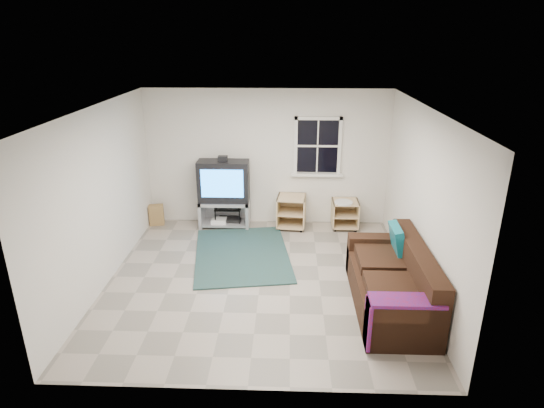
{
  "coord_description": "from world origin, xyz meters",
  "views": [
    {
      "loc": [
        0.4,
        -6.08,
        3.54
      ],
      "look_at": [
        0.16,
        0.4,
        1.09
      ],
      "focal_mm": 30.0,
      "sensor_mm": 36.0,
      "label": 1
    }
  ],
  "objects_px": {
    "tv_unit": "(224,188)",
    "sofa": "(393,284)",
    "side_table_right": "(345,212)",
    "av_rack": "(228,204)",
    "side_table_left": "(292,210)"
  },
  "relations": [
    {
      "from": "tv_unit",
      "to": "av_rack",
      "type": "relative_size",
      "value": 1.39
    },
    {
      "from": "av_rack",
      "to": "side_table_left",
      "type": "relative_size",
      "value": 1.61
    },
    {
      "from": "tv_unit",
      "to": "av_rack",
      "type": "xyz_separation_m",
      "value": [
        0.06,
        0.06,
        -0.33
      ]
    },
    {
      "from": "tv_unit",
      "to": "side_table_right",
      "type": "xyz_separation_m",
      "value": [
        2.31,
        0.02,
        -0.46
      ]
    },
    {
      "from": "side_table_left",
      "to": "sofa",
      "type": "xyz_separation_m",
      "value": [
        1.37,
        -2.7,
        0.0
      ]
    },
    {
      "from": "av_rack",
      "to": "sofa",
      "type": "xyz_separation_m",
      "value": [
        2.6,
        -2.74,
        -0.1
      ]
    },
    {
      "from": "sofa",
      "to": "side_table_right",
      "type": "bearing_deg",
      "value": 97.43
    },
    {
      "from": "av_rack",
      "to": "side_table_right",
      "type": "xyz_separation_m",
      "value": [
        2.25,
        -0.04,
        -0.12
      ]
    },
    {
      "from": "side_table_left",
      "to": "side_table_right",
      "type": "xyz_separation_m",
      "value": [
        1.02,
        0.0,
        -0.02
      ]
    },
    {
      "from": "side_table_left",
      "to": "sofa",
      "type": "bearing_deg",
      "value": -63.11
    },
    {
      "from": "side_table_right",
      "to": "av_rack",
      "type": "bearing_deg",
      "value": 179.07
    },
    {
      "from": "tv_unit",
      "to": "sofa",
      "type": "relative_size",
      "value": 0.67
    },
    {
      "from": "side_table_left",
      "to": "sofa",
      "type": "distance_m",
      "value": 3.03
    },
    {
      "from": "side_table_right",
      "to": "sofa",
      "type": "relative_size",
      "value": 0.27
    },
    {
      "from": "av_rack",
      "to": "side_table_right",
      "type": "height_order",
      "value": "av_rack"
    }
  ]
}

